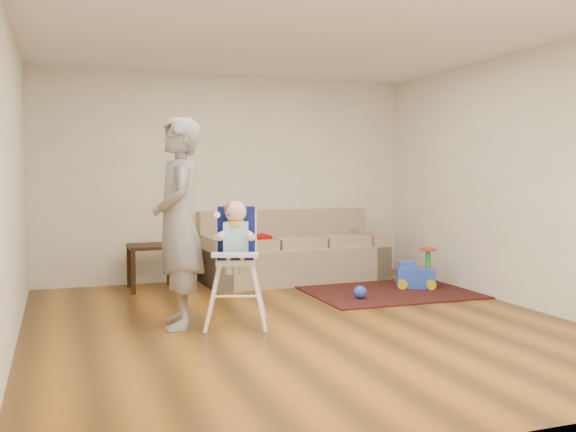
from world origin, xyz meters
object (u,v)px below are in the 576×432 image
object	(u,v)px
toy_ball	(360,292)
adult	(178,223)
side_table	(152,267)
sofa	(294,246)
ride_on_toy	(415,267)
high_chair	(236,265)

from	to	relation	value
toy_ball	adult	size ratio (longest dim) A/B	0.07
toy_ball	side_table	bearing A→B (deg)	145.72
sofa	side_table	bearing A→B (deg)	177.95
ride_on_toy	high_chair	distance (m)	2.81
sofa	adult	xyz separation A→B (m)	(-1.87, -2.00, 0.51)
high_chair	adult	world-z (taller)	adult
sofa	ride_on_toy	size ratio (longest dim) A/B	4.88
toy_ball	high_chair	bearing A→B (deg)	-157.39
sofa	side_table	distance (m)	1.86
side_table	high_chair	bearing A→B (deg)	-76.84
sofa	side_table	world-z (taller)	sofa
high_chair	sofa	bearing A→B (deg)	74.25
ride_on_toy	toy_ball	world-z (taller)	ride_on_toy
toy_ball	adult	world-z (taller)	adult
side_table	toy_ball	distance (m)	2.57
ride_on_toy	sofa	bearing A→B (deg)	164.17
adult	toy_ball	bearing A→B (deg)	109.60
ride_on_toy	adult	xyz separation A→B (m)	(-3.09, -0.96, 0.70)
side_table	ride_on_toy	bearing A→B (deg)	-18.68
ride_on_toy	toy_ball	xyz separation A→B (m)	(-0.95, -0.41, -0.17)
toy_ball	high_chair	xyz separation A→B (m)	(-1.62, -0.68, 0.48)
sofa	adult	size ratio (longest dim) A/B	1.25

